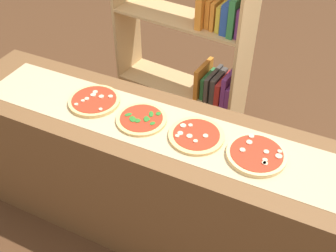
{
  "coord_description": "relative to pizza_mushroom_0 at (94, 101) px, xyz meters",
  "views": [
    {
      "loc": [
        0.65,
        -1.37,
        2.24
      ],
      "look_at": [
        0.0,
        0.0,
        0.92
      ],
      "focal_mm": 42.41,
      "sensor_mm": 36.0,
      "label": 1
    }
  ],
  "objects": [
    {
      "name": "ground_plane",
      "position": [
        0.46,
        -0.02,
        -0.91
      ],
      "size": [
        12.0,
        12.0,
        0.0
      ],
      "primitive_type": "plane",
      "color": "#4C2D19"
    },
    {
      "name": "pizza_mushroom_2",
      "position": [
        0.61,
        -0.02,
        -0.0
      ],
      "size": [
        0.28,
        0.28,
        0.03
      ],
      "color": "#DBB26B",
      "rests_on": "parchment_paper"
    },
    {
      "name": "parchment_paper",
      "position": [
        0.46,
        -0.02,
        -0.01
      ],
      "size": [
        2.15,
        0.36,
        0.0
      ],
      "primitive_type": "cube",
      "color": "tan",
      "rests_on": "counter"
    },
    {
      "name": "bookshelf",
      "position": [
        0.28,
        0.8,
        -0.11
      ],
      "size": [
        0.96,
        0.4,
        1.62
      ],
      "color": "tan",
      "rests_on": "ground_plane"
    },
    {
      "name": "pizza_spinach_1",
      "position": [
        0.31,
        -0.02,
        -0.0
      ],
      "size": [
        0.27,
        0.27,
        0.02
      ],
      "color": "#DBB26B",
      "rests_on": "parchment_paper"
    },
    {
      "name": "counter",
      "position": [
        0.46,
        -0.02,
        -0.46
      ],
      "size": [
        2.51,
        0.56,
        0.9
      ],
      "primitive_type": "cube",
      "color": "brown",
      "rests_on": "ground_plane"
    },
    {
      "name": "pizza_mushroom_3",
      "position": [
        0.92,
        -0.02,
        0.0
      ],
      "size": [
        0.28,
        0.28,
        0.03
      ],
      "color": "#E5C17F",
      "rests_on": "parchment_paper"
    },
    {
      "name": "pizza_mushroom_0",
      "position": [
        0.0,
        0.0,
        0.0
      ],
      "size": [
        0.28,
        0.28,
        0.03
      ],
      "color": "#DBB26B",
      "rests_on": "parchment_paper"
    }
  ]
}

